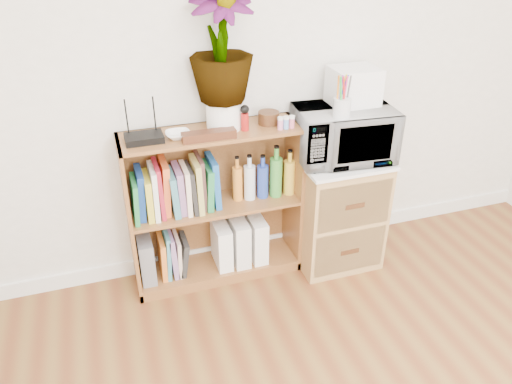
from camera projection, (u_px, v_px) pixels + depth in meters
name	position (u px, v px, depth m)	size (l,w,h in m)	color
skirting_board	(263.00, 242.00, 3.33)	(4.00, 0.02, 0.10)	white
bookshelf	(215.00, 207.00, 2.91)	(1.00, 0.30, 0.95)	brown
wicker_unit	(335.00, 210.00, 3.11)	(0.50, 0.45, 0.70)	#9E7542
microwave	(343.00, 134.00, 2.85)	(0.54, 0.37, 0.30)	silver
pen_cup	(342.00, 108.00, 2.64)	(0.09, 0.09, 0.10)	silver
small_appliance	(354.00, 86.00, 2.79)	(0.26, 0.22, 0.21)	white
router	(144.00, 138.00, 2.55)	(0.19, 0.13, 0.04)	black
white_bowl	(178.00, 135.00, 2.59)	(0.13, 0.13, 0.03)	white
plant_pot	(224.00, 115.00, 2.67)	(0.19, 0.19, 0.16)	white
potted_plant	(221.00, 44.00, 2.49)	(0.33, 0.33, 0.59)	#417B31
trinket_box	(209.00, 135.00, 2.57)	(0.28, 0.07, 0.05)	#3D1D10
kokeshi_doll	(245.00, 122.00, 2.67)	(0.04, 0.04, 0.10)	#9F1613
wooden_bowl	(269.00, 118.00, 2.75)	(0.12, 0.12, 0.07)	#391B0F
paint_jars	(286.00, 124.00, 2.69)	(0.10, 0.04, 0.05)	pink
file_box	(146.00, 258.00, 2.92)	(0.08, 0.22, 0.27)	slate
magazine_holder_left	(222.00, 244.00, 3.04)	(0.09, 0.22, 0.28)	white
magazine_holder_mid	(239.00, 240.00, 3.07)	(0.09, 0.23, 0.29)	white
magazine_holder_right	(256.00, 237.00, 3.10)	(0.09, 0.23, 0.28)	white
cookbooks	(176.00, 188.00, 2.77)	(0.49, 0.20, 0.31)	#228040
liquor_bottles	(271.00, 173.00, 2.92)	(0.45, 0.07, 0.31)	orange
lower_books	(172.00, 254.00, 2.97)	(0.17, 0.19, 0.29)	orange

